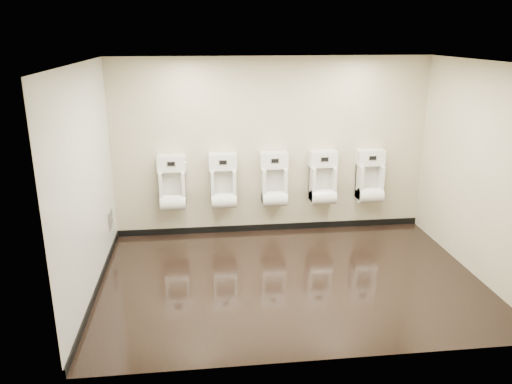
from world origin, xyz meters
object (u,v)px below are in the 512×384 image
Objects in this scene: access_panel at (110,219)px; urinal_4 at (370,180)px; urinal_1 at (223,185)px; urinal_3 at (323,181)px; urinal_0 at (173,187)px; urinal_2 at (274,183)px.

urinal_4 reaches higher than access_panel.
urinal_4 is (4.08, 0.40, 0.35)m from access_panel.
urinal_3 is (1.60, 0.00, 0.00)m from urinal_1.
urinal_0 is 1.00× the size of urinal_2.
urinal_1 is 1.60m from urinal_3.
urinal_0 is 1.00× the size of urinal_3.
urinal_0 is (0.91, 0.40, 0.35)m from access_panel.
urinal_2 is at bearing 9.11° from access_panel.
urinal_1 is at bearing 13.32° from access_panel.
urinal_0 is 1.00× the size of urinal_1.
urinal_4 is (2.38, 0.00, 0.00)m from urinal_1.
urinal_1 is 1.00× the size of urinal_3.
access_panel is 2.56m from urinal_2.
access_panel is 0.30× the size of urinal_3.
urinal_3 is 0.78m from urinal_4.
urinal_1 is at bearing 180.00° from urinal_2.
urinal_1 is at bearing 0.00° from urinal_0.
access_panel is 1.05m from urinal_0.
urinal_0 is at bearing 180.00° from urinal_4.
urinal_4 is (1.57, 0.00, 0.00)m from urinal_2.
urinal_0 is 2.39m from urinal_3.
urinal_1 and urinal_2 have the same top height.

